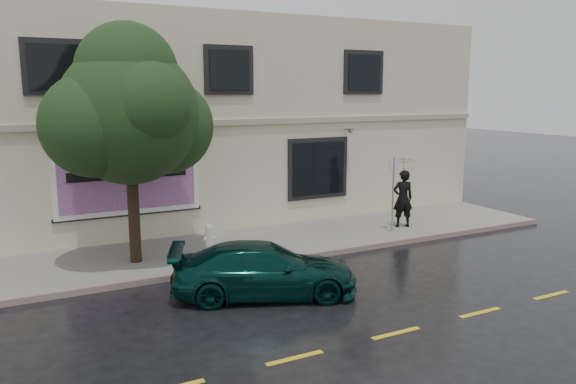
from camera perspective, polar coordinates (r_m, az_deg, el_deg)
name	(u,v)px	position (r m, az deg, el deg)	size (l,w,h in m)	color
ground	(307,279)	(13.98, 1.93, -8.87)	(90.00, 90.00, 0.00)	black
sidewalk	(253,245)	(16.74, -3.54, -5.37)	(20.00, 3.50, 0.15)	gray
curb	(280,260)	(15.22, -0.85, -6.96)	(20.00, 0.18, 0.16)	gray
road_marking	(396,333)	(11.27, 10.92, -13.90)	(19.00, 0.12, 0.01)	gold
building	(190,120)	(21.53, -9.89, 7.25)	(20.00, 8.12, 7.00)	beige
billboard	(129,179)	(16.94, -15.90, 1.29)	(4.30, 0.16, 2.20)	white
car	(264,270)	(12.77, -2.42, -7.90)	(1.84, 4.16, 1.21)	#072E2A
pedestrian	(403,199)	(18.74, 11.59, -0.66)	(0.69, 0.45, 1.89)	black
umbrella	(404,160)	(18.55, 11.73, 3.18)	(0.86, 0.86, 0.64)	black
street_tree	(129,115)	(14.76, -15.86, 7.51)	(3.53, 3.53, 5.60)	#332516
fire_hydrant	(210,238)	(15.71, -7.98, -4.69)	(0.34, 0.32, 0.83)	beige
sign_pole	(393,187)	(17.90, 10.63, 0.48)	(0.29, 0.09, 2.37)	gray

